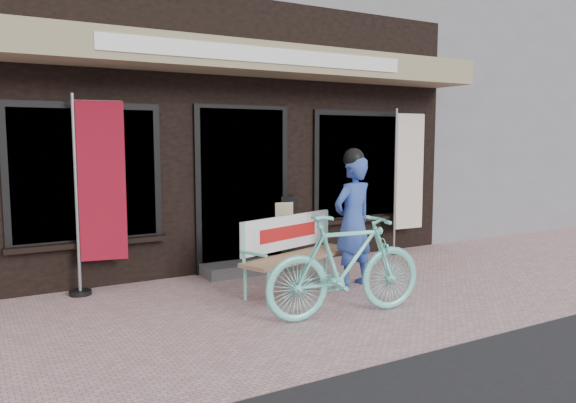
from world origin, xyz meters
TOP-DOWN VIEW (x-y plane):
  - ground at (0.00, 0.00)m, footprint 70.00×70.00m
  - storefront at (0.00, 4.96)m, footprint 7.00×6.77m
  - neighbor_right_near at (8.50, 5.50)m, footprint 10.00×7.00m
  - bench at (0.08, 0.77)m, footprint 1.64×0.86m
  - person at (0.76, 0.54)m, footprint 0.62×0.47m
  - bicycle at (0.00, -0.36)m, footprint 1.76×0.68m
  - nobori_red at (-1.93, 1.72)m, footprint 0.67×0.29m
  - nobori_cream at (2.67, 1.73)m, footprint 0.65×0.26m
  - menu_stand at (0.55, 1.99)m, footprint 0.49×0.20m

SIDE VIEW (x-z plane):
  - ground at x=0.00m, z-range 0.00..0.00m
  - menu_stand at x=0.55m, z-range 0.01..0.97m
  - bench at x=0.08m, z-range 0.07..0.94m
  - bicycle at x=0.00m, z-range 0.00..1.03m
  - person at x=0.76m, z-range -0.01..1.64m
  - nobori_cream at x=2.67m, z-range 0.04..2.25m
  - nobori_red at x=-1.93m, z-range 0.04..2.29m
  - neighbor_right_near at x=8.50m, z-range 0.00..5.60m
  - storefront at x=0.00m, z-range -0.01..5.99m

